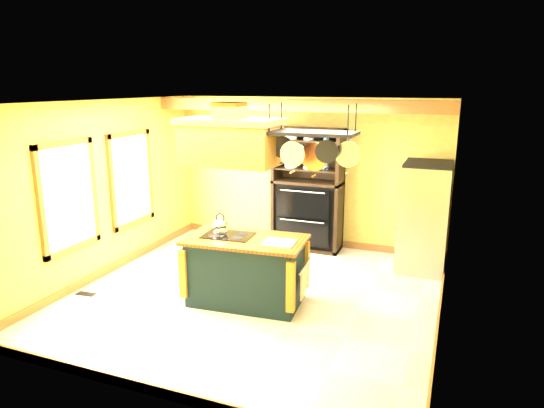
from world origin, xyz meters
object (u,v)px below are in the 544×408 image
Objects in this scene: kitchen_island at (246,270)px; hutch at (308,202)px; range_hood at (230,140)px; refrigerator at (424,219)px; pot_rack at (313,142)px.

kitchen_island is 2.56m from hutch.
range_hood is 0.76× the size of refrigerator.
pot_rack is (0.91, 0.01, 1.78)m from kitchen_island.
range_hood reaches higher than hutch.
refrigerator reaches higher than kitchen_island.
hutch reaches higher than kitchen_island.
pot_rack reaches higher than kitchen_island.
range_hood is 0.60× the size of hutch.
pot_rack is at bearing -72.16° from hutch.
range_hood reaches higher than refrigerator.
range_hood and pot_rack have the same top height.
pot_rack reaches higher than refrigerator.
range_hood is at bearing -137.04° from refrigerator.
range_hood is 2.90m from hutch.
hutch is at bearing 107.84° from pot_rack.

